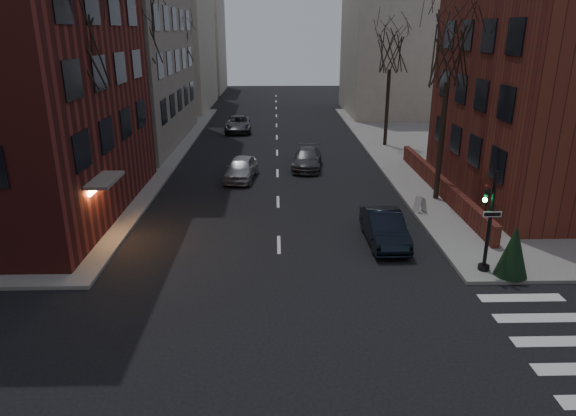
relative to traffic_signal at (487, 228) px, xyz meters
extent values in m
cube|color=#5F271B|center=(1.36, 10.01, -1.26)|extent=(0.35, 16.00, 1.00)
cube|color=#BBB19E|center=(-22.94, 46.01, 7.09)|extent=(14.00, 16.00, 18.00)
cube|color=#BBB19E|center=(7.06, 41.01, 6.09)|extent=(14.00, 14.00, 16.00)
cube|color=#BBB19E|center=(-20.94, 63.01, 5.09)|extent=(10.00, 12.00, 14.00)
cylinder|color=black|center=(0.06, 0.01, 0.24)|extent=(0.14, 0.14, 4.00)
cylinder|color=black|center=(0.06, 0.01, -1.66)|extent=(0.44, 0.44, 0.20)
imported|color=black|center=(-0.19, 0.01, 1.09)|extent=(0.16, 0.20, 1.00)
sphere|color=#19FF4C|center=(-0.26, -0.04, 1.14)|extent=(0.18, 0.18, 0.18)
cube|color=white|center=(0.06, -0.11, 0.59)|extent=(0.70, 0.03, 0.22)
cylinder|color=#2D231C|center=(-16.74, 5.01, 1.57)|extent=(0.28, 0.28, 6.65)
cylinder|color=#2D231C|center=(-16.74, 17.01, 1.74)|extent=(0.28, 0.28, 7.00)
cylinder|color=#2D231C|center=(-16.74, 31.01, 1.39)|extent=(0.28, 0.28, 6.30)
cylinder|color=#2D231C|center=(0.86, 9.01, 1.39)|extent=(0.28, 0.28, 6.30)
cylinder|color=#2D231C|center=(0.86, 23.01, 1.22)|extent=(0.28, 0.28, 5.95)
cylinder|color=black|center=(-16.14, 13.01, 1.24)|extent=(0.12, 0.12, 6.00)
sphere|color=#FFA54C|center=(-16.14, 13.01, 4.34)|extent=(0.36, 0.36, 0.36)
cylinder|color=black|center=(-16.14, 33.01, 1.24)|extent=(0.12, 0.12, 6.00)
sphere|color=#FFA54C|center=(-16.14, 33.01, 4.34)|extent=(0.36, 0.36, 0.36)
imported|color=black|center=(-3.24, 3.12, -1.19)|extent=(1.59, 4.39, 1.44)
imported|color=#A3A3A9|center=(-10.24, 13.59, -1.18)|extent=(2.22, 4.45, 1.46)
imported|color=#3D3C41|center=(-5.89, 16.23, -1.23)|extent=(2.43, 4.84, 1.35)
imported|color=#3B3B40|center=(-11.58, 29.84, -1.19)|extent=(2.73, 5.31, 1.43)
cube|color=silver|center=(-0.64, 6.75, -1.35)|extent=(0.51, 0.60, 0.82)
cone|color=#16331B|center=(0.90, -0.49, -0.74)|extent=(1.52, 1.52, 2.04)
camera|label=1|loc=(-8.04, -17.98, 7.14)|focal=32.00mm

